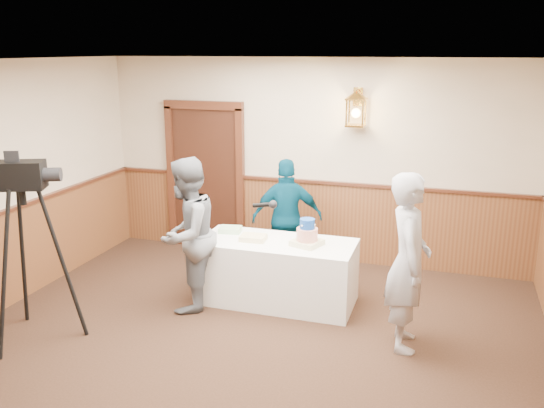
{
  "coord_description": "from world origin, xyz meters",
  "views": [
    {
      "loc": [
        1.83,
        -4.13,
        2.91
      ],
      "look_at": [
        -0.02,
        1.7,
        1.25
      ],
      "focal_mm": 38.0,
      "sensor_mm": 36.0,
      "label": 1
    }
  ],
  "objects": [
    {
      "name": "tiered_cake",
      "position": [
        0.34,
        1.87,
        0.87
      ],
      "size": [
        0.38,
        0.38,
        0.31
      ],
      "rotation": [
        0.0,
        0.0,
        -0.34
      ],
      "color": "beige",
      "rests_on": "display_table"
    },
    {
      "name": "sheet_cake_yellow",
      "position": [
        -0.3,
        1.85,
        0.78
      ],
      "size": [
        0.31,
        0.24,
        0.06
      ],
      "primitive_type": "cube",
      "rotation": [
        0.0,
        0.0,
        0.07
      ],
      "color": "#D8BF81",
      "rests_on": "display_table"
    },
    {
      "name": "display_table",
      "position": [
        -0.02,
        1.9,
        0.38
      ],
      "size": [
        1.8,
        0.8,
        0.75
      ],
      "primitive_type": "cube",
      "color": "white",
      "rests_on": "ground"
    },
    {
      "name": "assistant_p",
      "position": [
        -0.15,
        2.75,
        0.78
      ],
      "size": [
        0.99,
        0.68,
        1.56
      ],
      "primitive_type": "imported",
      "rotation": [
        0.0,
        0.0,
        3.51
      ],
      "color": "#05374E",
      "rests_on": "ground"
    },
    {
      "name": "interviewer",
      "position": [
        -0.95,
        1.44,
        0.88
      ],
      "size": [
        1.52,
        0.92,
        1.76
      ],
      "rotation": [
        0.0,
        0.0,
        -1.67
      ],
      "color": "slate",
      "rests_on": "ground"
    },
    {
      "name": "sheet_cake_green",
      "position": [
        -0.67,
        2.07,
        0.78
      ],
      "size": [
        0.29,
        0.25,
        0.06
      ],
      "primitive_type": "cube",
      "rotation": [
        0.0,
        0.0,
        0.16
      ],
      "color": "#AEEFA8",
      "rests_on": "display_table"
    },
    {
      "name": "baker",
      "position": [
        1.5,
        1.29,
        0.89
      ],
      "size": [
        0.52,
        0.71,
        1.79
      ],
      "primitive_type": "imported",
      "rotation": [
        0.0,
        0.0,
        1.73
      ],
      "color": "#A3A3A9",
      "rests_on": "ground"
    },
    {
      "name": "tv_camera_rig",
      "position": [
        -2.13,
        0.3,
        0.84
      ],
      "size": [
        0.72,
        0.68,
        1.86
      ],
      "rotation": [
        0.0,
        0.0,
        0.41
      ],
      "color": "black",
      "rests_on": "ground"
    },
    {
      "name": "ground",
      "position": [
        0.0,
        0.0,
        0.0
      ],
      "size": [
        7.0,
        7.0,
        0.0
      ],
      "primitive_type": "plane",
      "color": "black",
      "rests_on": "ground"
    },
    {
      "name": "room_shell",
      "position": [
        -0.05,
        0.45,
        1.52
      ],
      "size": [
        6.02,
        7.02,
        2.81
      ],
      "color": "#BFAC8F",
      "rests_on": "ground"
    }
  ]
}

